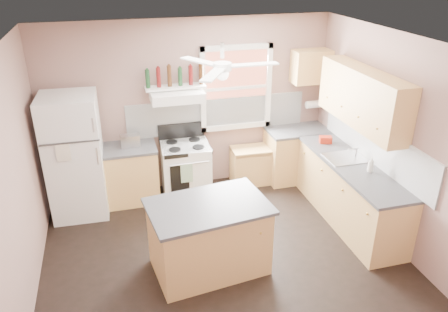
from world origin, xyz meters
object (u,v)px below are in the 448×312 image
object	(u,v)px
toaster	(130,141)
stove	(186,170)
island	(209,238)
refrigerator	(75,157)
cart	(250,165)

from	to	relation	value
toaster	stove	world-z (taller)	toaster
island	refrigerator	bearing A→B (deg)	123.97
refrigerator	cart	bearing A→B (deg)	6.57
refrigerator	island	distance (m)	2.39
stove	island	xyz separation A→B (m)	(-0.07, -1.86, 0.00)
refrigerator	island	world-z (taller)	refrigerator
refrigerator	stove	distance (m)	1.68
toaster	island	xyz separation A→B (m)	(0.74, -1.94, -0.56)
toaster	refrigerator	bearing A→B (deg)	-166.48
cart	refrigerator	bearing A→B (deg)	-173.27
cart	island	distance (m)	2.30
refrigerator	toaster	world-z (taller)	refrigerator
island	cart	bearing A→B (deg)	51.97
refrigerator	toaster	bearing A→B (deg)	14.93
toaster	cart	world-z (taller)	toaster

